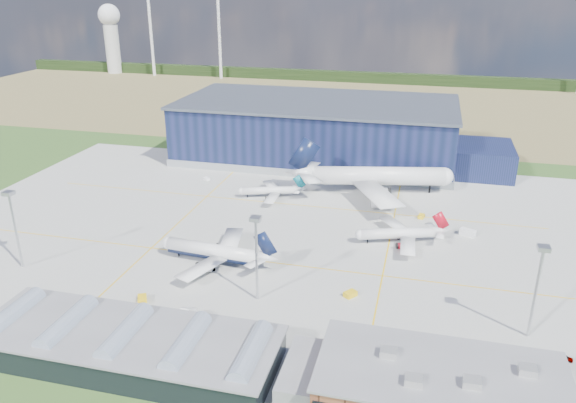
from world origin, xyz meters
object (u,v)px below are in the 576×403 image
object	(u,v)px
gse_tug_a	(142,299)
gse_van_b	(468,233)
airliner_red	(398,228)
car_b	(209,269)
light_mast_west	(13,217)
gse_van_c	(236,331)
ops_building	(440,391)
light_mast_east	(538,277)
hangar	(323,133)
airstair	(188,319)
airliner_regional	(269,187)
gse_cart_b	(206,179)
light_mast_center	(256,245)
gse_tug_b	(350,294)
airliner_widebody	(378,167)
car_a	(564,358)
gse_tug_c	(421,216)
airliner_navy	(213,244)

from	to	relation	value
gse_tug_a	gse_van_b	size ratio (longest dim) A/B	0.75
airliner_red	car_b	bearing A→B (deg)	13.46
light_mast_west	gse_van_c	distance (m)	72.92
ops_building	light_mast_east	xyz separation A→B (m)	(19.99, 30.00, 10.64)
hangar	gse_tug_a	distance (m)	135.38
light_mast_west	gse_van_c	bearing A→B (deg)	-12.93
gse_tug_a	airstair	distance (m)	16.95
ops_building	airliner_regional	xyz separation A→B (m)	(-62.01, 100.00, -0.57)
gse_cart_b	gse_van_c	world-z (taller)	gse_van_c
gse_van_c	gse_tug_a	bearing A→B (deg)	83.49
light_mast_center	gse_tug_b	xyz separation A→B (m)	(22.90, 7.11, -14.72)
airliner_widebody	gse_tug_b	xyz separation A→B (m)	(1.20, -77.89, -9.74)
light_mast_west	gse_cart_b	distance (m)	86.65
airliner_regional	gse_tug_b	world-z (taller)	airliner_regional
light_mast_west	gse_tug_b	xyz separation A→B (m)	(92.90, 7.11, -14.72)
gse_cart_b	airliner_widebody	bearing A→B (deg)	-55.63
airliner_widebody	car_b	world-z (taller)	airliner_widebody
light_mast_center	gse_tug_a	distance (m)	32.71
car_a	car_b	bearing A→B (deg)	89.94
gse_tug_b	light_mast_east	bearing A→B (deg)	27.85
gse_tug_b	gse_van_c	xyz separation A→B (m)	(-23.23, -23.11, 0.34)
hangar	car_a	xyz separation A→B (m)	(78.63, -132.16, -11.03)
light_mast_east	gse_tug_a	xyz separation A→B (m)	(-92.95, -8.53, -14.68)
light_mast_west	car_b	world-z (taller)	light_mast_west
gse_tug_b	gse_van_c	bearing A→B (deg)	-97.70
gse_van_c	car_b	size ratio (longest dim) A/B	1.34
gse_van_b	airstair	size ratio (longest dim) A/B	0.89
airliner_red	airliner_regional	bearing A→B (deg)	-47.82
light_mast_east	gse_tug_a	size ratio (longest dim) A/B	6.39
car_a	gse_tug_a	bearing A→B (deg)	102.30
gse_van_c	car_a	bearing A→B (deg)	-74.52
gse_tug_c	hangar	bearing A→B (deg)	140.16
light_mast_center	gse_van_c	bearing A→B (deg)	-91.16
gse_tug_c	gse_cart_b	distance (m)	88.12
airliner_red	gse_cart_b	xyz separation A→B (m)	(-79.56, 39.82, -4.34)
airliner_navy	gse_van_c	bearing A→B (deg)	124.18
airliner_regional	car_a	xyz separation A→B (m)	(88.45, -77.35, -3.63)
light_mast_west	gse_tug_a	xyz separation A→B (m)	(42.05, -8.53, -14.68)
gse_tug_c	car_a	xyz separation A→B (m)	(32.37, -71.23, -0.05)
light_mast_center	car_b	world-z (taller)	light_mast_center
light_mast_west	gse_tug_c	distance (m)	127.26
light_mast_center	airliner_widebody	size ratio (longest dim) A/B	0.36
airliner_red	gse_tug_c	world-z (taller)	airliner_red
light_mast_west	gse_tug_a	world-z (taller)	light_mast_west
gse_cart_b	gse_tug_a	bearing A→B (deg)	-136.01
airliner_widebody	gse_cart_b	size ratio (longest dim) A/B	24.42
car_b	airliner_navy	bearing A→B (deg)	-8.64
gse_tug_a	airstair	world-z (taller)	airstair
light_mast_west	light_mast_center	size ratio (longest dim) A/B	1.00
light_mast_west	airliner_navy	distance (m)	55.13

